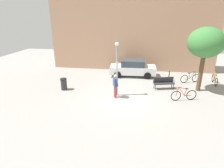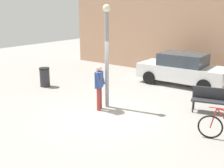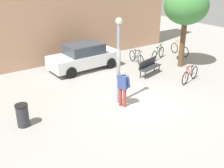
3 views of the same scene
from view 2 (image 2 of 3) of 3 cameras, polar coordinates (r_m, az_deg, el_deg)
name	(u,v)px [view 2 (image 2 of 3)]	position (r m, az deg, el deg)	size (l,w,h in m)	color
ground_plane	(110,115)	(10.21, -0.32, -6.11)	(36.00, 36.00, 0.00)	gray
lamppost	(107,50)	(10.46, -1.04, 6.79)	(0.28, 0.28, 3.79)	gray
person_by_lamppost	(99,84)	(10.44, -2.55, -0.07)	(0.45, 0.63, 1.67)	#9E3833
park_bench	(215,98)	(10.84, 19.83, -2.71)	(1.67, 0.87, 0.92)	#2D2D33
parked_car_white	(183,69)	(14.27, 13.86, 2.89)	(4.25, 1.92, 1.55)	silver
trash_bin	(45,77)	(14.00, -13.24, 1.36)	(0.49, 0.49, 0.91)	#2D2D33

